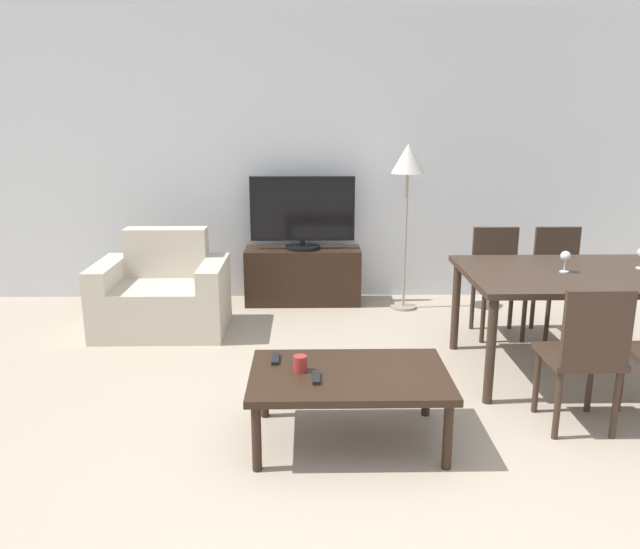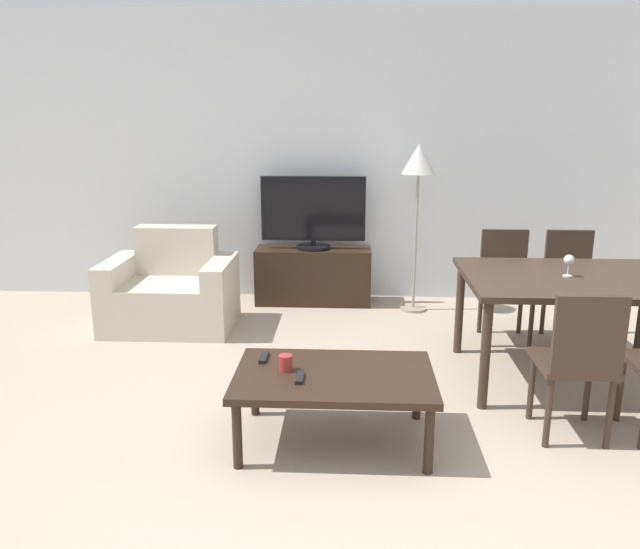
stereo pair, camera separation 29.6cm
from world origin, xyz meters
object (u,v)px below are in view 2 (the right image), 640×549
object	(u,v)px
dining_chair_near	(579,358)
cup_white_near	(286,363)
wine_glass_center	(569,261)
dining_chair_far	(570,280)
armchair	(171,293)
coffee_table	(334,380)
tv_stand	(313,276)
remote_primary	(264,357)
dining_table	(576,287)
dining_chair_far_left	(505,279)
remote_secondary	(300,377)
floor_lamp	(418,170)
tv	(313,213)

from	to	relation	value
dining_chair_near	cup_white_near	world-z (taller)	dining_chair_near
wine_glass_center	dining_chair_far	bearing A→B (deg)	68.93
armchair	coffee_table	size ratio (longest dim) A/B	0.98
tv_stand	remote_primary	xyz separation A→B (m)	(-0.13, -2.44, 0.15)
dining_table	dining_chair_near	size ratio (longest dim) A/B	1.69
coffee_table	dining_chair_far	xyz separation A→B (m)	(1.83, 1.75, 0.12)
dining_chair_near	dining_table	bearing A→B (deg)	72.95
dining_chair_far_left	remote_secondary	size ratio (longest dim) A/B	5.77
dining_table	dining_chair_far	distance (m)	0.89
dining_chair_near	dining_chair_far	size ratio (longest dim) A/B	1.00
armchair	dining_chair_far_left	distance (m)	2.76
floor_lamp	cup_white_near	world-z (taller)	floor_lamp
tv_stand	dining_chair_far_left	bearing A→B (deg)	-28.88
tv	floor_lamp	bearing A→B (deg)	-11.43
dining_chair_far	cup_white_near	distance (m)	2.71
coffee_table	dining_chair_far_left	world-z (taller)	dining_chair_far_left
dining_table	dining_chair_far_left	bearing A→B (deg)	107.05
dining_chair_far	cup_white_near	world-z (taller)	dining_chair_far
tv	dining_chair_far	distance (m)	2.30
floor_lamp	remote_primary	world-z (taller)	floor_lamp
remote_primary	remote_secondary	world-z (taller)	same
dining_chair_far	dining_chair_far_left	xyz separation A→B (m)	(-0.51, 0.00, 0.00)
dining_chair_far	remote_secondary	xyz separation A→B (m)	(-2.00, -1.83, -0.07)
remote_primary	dining_table	bearing A→B (deg)	20.41
dining_chair_near	dining_chair_far_left	size ratio (longest dim) A/B	1.00
floor_lamp	remote_primary	size ratio (longest dim) A/B	10.06
coffee_table	dining_chair_far	distance (m)	2.53
dining_chair_far_left	cup_white_near	xyz separation A→B (m)	(-1.58, -1.72, -0.04)
tv	dining_chair_far	bearing A→B (deg)	-22.59
floor_lamp	remote_secondary	world-z (taller)	floor_lamp
coffee_table	dining_chair_near	distance (m)	1.32
tv_stand	dining_table	bearing A→B (deg)	-42.83
tv	dining_chair_near	distance (m)	3.02
tv	remote_secondary	world-z (taller)	tv
wine_glass_center	remote_secondary	bearing A→B (deg)	-149.48
floor_lamp	cup_white_near	distance (m)	2.71
dining_chair_far_left	remote_secondary	xyz separation A→B (m)	(-1.49, -1.83, -0.07)
tv	cup_white_near	size ratio (longest dim) A/B	11.01
coffee_table	cup_white_near	distance (m)	0.28
dining_chair_far	floor_lamp	size ratio (longest dim) A/B	0.57
tv	armchair	bearing A→B (deg)	-147.42
dining_table	floor_lamp	bearing A→B (deg)	120.85
dining_chair_far	dining_chair_far_left	world-z (taller)	same
dining_table	remote_primary	bearing A→B (deg)	-159.59
armchair	tv_stand	distance (m)	1.38
remote_primary	floor_lamp	bearing A→B (deg)	64.55
dining_chair_far	armchair	bearing A→B (deg)	177.68
dining_chair_near	armchair	bearing A→B (deg)	146.82
tv	remote_secondary	bearing A→B (deg)	-88.04
coffee_table	floor_lamp	bearing A→B (deg)	74.71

